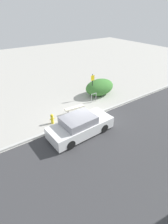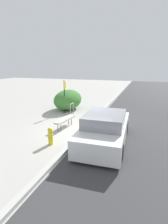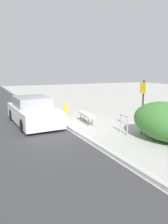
{
  "view_description": "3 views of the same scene",
  "coord_description": "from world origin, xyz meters",
  "views": [
    {
      "loc": [
        -6.43,
        -9.01,
        7.27
      ],
      "look_at": [
        -0.1,
        -0.04,
        0.66
      ],
      "focal_mm": 28.0,
      "sensor_mm": 36.0,
      "label": 1
    },
    {
      "loc": [
        -8.36,
        -2.77,
        3.35
      ],
      "look_at": [
        -0.36,
        0.01,
        1.05
      ],
      "focal_mm": 28.0,
      "sensor_mm": 36.0,
      "label": 2
    },
    {
      "loc": [
        9.65,
        -3.73,
        2.7
      ],
      "look_at": [
        1.25,
        0.37,
        0.9
      ],
      "focal_mm": 35.0,
      "sensor_mm": 36.0,
      "label": 3
    }
  ],
  "objects": [
    {
      "name": "parked_car_near",
      "position": [
        -1.29,
        -1.29,
        0.63
      ],
      "size": [
        4.4,
        1.94,
        1.38
      ],
      "rotation": [
        0.0,
        0.0,
        0.04
      ],
      "color": "black",
      "rests_on": "ground_plane"
    },
    {
      "name": "bench",
      "position": [
        -0.15,
        1.19,
        0.45
      ],
      "size": [
        1.65,
        0.52,
        0.52
      ],
      "rotation": [
        0.0,
        0.0,
        -0.11
      ],
      "color": "#515156",
      "rests_on": "ground_plane"
    },
    {
      "name": "bike_rack",
      "position": [
        2.25,
        1.79,
        0.5
      ],
      "size": [
        0.55,
        0.06,
        0.83
      ],
      "rotation": [
        0.0,
        0.0,
        -0.01
      ],
      "color": "#99999E",
      "rests_on": "ground_plane"
    },
    {
      "name": "shrub_hedge",
      "position": [
        3.64,
        2.7,
        0.75
      ],
      "size": [
        2.93,
        1.91,
        1.51
      ],
      "color": "#3D7A33",
      "rests_on": "ground_plane"
    },
    {
      "name": "sign_post",
      "position": [
        2.58,
        2.47,
        1.38
      ],
      "size": [
        0.36,
        0.08,
        2.3
      ],
      "color": "black",
      "rests_on": "ground_plane"
    },
    {
      "name": "curb",
      "position": [
        0.0,
        0.0,
        0.07
      ],
      "size": [
        60.0,
        0.2,
        0.13
      ],
      "color": "#B7B7B2",
      "rests_on": "ground_plane"
    },
    {
      "name": "ground_plane",
      "position": [
        0.0,
        0.0,
        0.0
      ],
      "size": [
        60.0,
        60.0,
        0.0
      ],
      "primitive_type": "plane",
      "color": "#ADAAA3"
    },
    {
      "name": "fire_hydrant",
      "position": [
        -2.26,
        0.88,
        0.41
      ],
      "size": [
        0.36,
        0.22,
        0.77
      ],
      "color": "gold",
      "rests_on": "ground_plane"
    }
  ]
}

